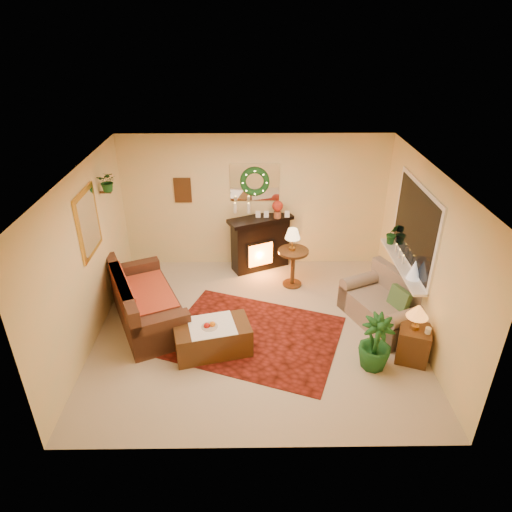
{
  "coord_description": "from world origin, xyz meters",
  "views": [
    {
      "loc": [
        -0.08,
        -5.89,
        4.49
      ],
      "look_at": [
        0.0,
        0.35,
        1.15
      ],
      "focal_mm": 32.0,
      "sensor_mm": 36.0,
      "label": 1
    }
  ],
  "objects_px": {
    "sofa": "(146,297)",
    "fireplace": "(260,242)",
    "end_table_square": "(413,344)",
    "loveseat": "(385,300)",
    "side_table_round": "(293,269)",
    "coffee_table": "(213,340)"
  },
  "relations": [
    {
      "from": "sofa",
      "to": "fireplace",
      "type": "xyz_separation_m",
      "value": [
        1.87,
        1.74,
        0.12
      ]
    },
    {
      "from": "end_table_square",
      "to": "coffee_table",
      "type": "relative_size",
      "value": 0.49
    },
    {
      "from": "side_table_round",
      "to": "end_table_square",
      "type": "relative_size",
      "value": 1.35
    },
    {
      "from": "sofa",
      "to": "coffee_table",
      "type": "bearing_deg",
      "value": -60.47
    },
    {
      "from": "loveseat",
      "to": "end_table_square",
      "type": "bearing_deg",
      "value": -102.25
    },
    {
      "from": "fireplace",
      "to": "loveseat",
      "type": "relative_size",
      "value": 0.79
    },
    {
      "from": "end_table_square",
      "to": "fireplace",
      "type": "bearing_deg",
      "value": 128.02
    },
    {
      "from": "side_table_round",
      "to": "coffee_table",
      "type": "distance_m",
      "value": 2.3
    },
    {
      "from": "loveseat",
      "to": "end_table_square",
      "type": "height_order",
      "value": "loveseat"
    },
    {
      "from": "fireplace",
      "to": "end_table_square",
      "type": "xyz_separation_m",
      "value": [
        2.16,
        -2.76,
        -0.28
      ]
    },
    {
      "from": "coffee_table",
      "to": "end_table_square",
      "type": "bearing_deg",
      "value": -17.94
    },
    {
      "from": "fireplace",
      "to": "end_table_square",
      "type": "relative_size",
      "value": 2.05
    },
    {
      "from": "fireplace",
      "to": "side_table_round",
      "type": "bearing_deg",
      "value": -73.9
    },
    {
      "from": "sofa",
      "to": "loveseat",
      "type": "relative_size",
      "value": 1.43
    },
    {
      "from": "loveseat",
      "to": "sofa",
      "type": "bearing_deg",
      "value": 153.53
    },
    {
      "from": "sofa",
      "to": "fireplace",
      "type": "relative_size",
      "value": 1.82
    },
    {
      "from": "fireplace",
      "to": "coffee_table",
      "type": "relative_size",
      "value": 1.0
    },
    {
      "from": "fireplace",
      "to": "end_table_square",
      "type": "height_order",
      "value": "fireplace"
    },
    {
      "from": "end_table_square",
      "to": "coffee_table",
      "type": "bearing_deg",
      "value": 175.96
    },
    {
      "from": "sofa",
      "to": "end_table_square",
      "type": "relative_size",
      "value": 3.72
    },
    {
      "from": "coffee_table",
      "to": "side_table_round",
      "type": "bearing_deg",
      "value": 40.52
    },
    {
      "from": "fireplace",
      "to": "coffee_table",
      "type": "bearing_deg",
      "value": -130.96
    }
  ]
}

